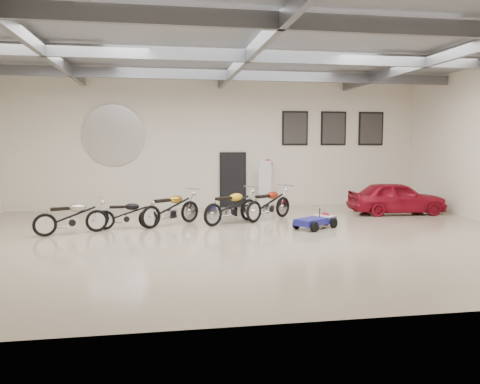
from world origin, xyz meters
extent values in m
cube|color=#BBA58F|center=(0.00, 0.00, 0.00)|extent=(16.00, 12.00, 0.01)
cube|color=gray|center=(0.00, 0.00, 5.00)|extent=(16.00, 12.00, 0.01)
cube|color=white|center=(0.00, 6.00, 2.50)|extent=(16.00, 0.02, 5.00)
cube|color=black|center=(0.50, 5.95, 1.05)|extent=(0.92, 0.08, 2.10)
imported|color=maroon|center=(6.00, 3.27, 0.58)|extent=(1.58, 3.46, 1.15)
camera|label=1|loc=(-2.20, -12.13, 2.52)|focal=35.00mm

